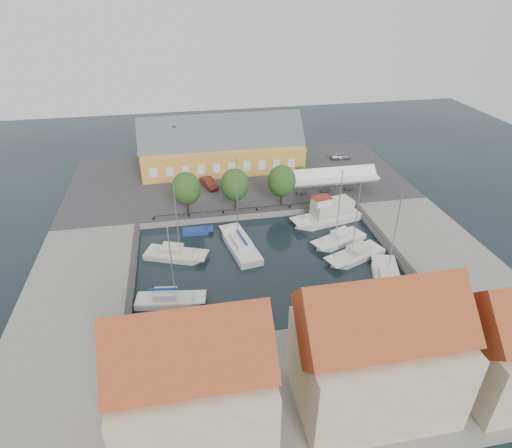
{
  "coord_description": "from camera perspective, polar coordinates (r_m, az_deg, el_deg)",
  "views": [
    {
      "loc": [
        -9.36,
        -44.02,
        31.24
      ],
      "look_at": [
        0.0,
        6.0,
        1.5
      ],
      "focal_mm": 30.0,
      "sensor_mm": 36.0,
      "label": 1
    }
  ],
  "objects": [
    {
      "name": "east_boat_c",
      "position": [
        52.53,
        17.13,
        -7.43
      ],
      "size": [
        5.66,
        9.81,
        11.96
      ],
      "color": "silver",
      "rests_on": "ground"
    },
    {
      "name": "warehouse",
      "position": [
        77.48,
        -5.01,
        9.94
      ],
      "size": [
        28.56,
        14.0,
        9.55
      ],
      "color": "#BF8C2E",
      "rests_on": "north_quay"
    },
    {
      "name": "launch_sw",
      "position": [
        44.88,
        -12.7,
        -14.61
      ],
      "size": [
        5.28,
        3.92,
        0.98
      ],
      "color": "silver",
      "rests_on": "ground"
    },
    {
      "name": "east_boat_b",
      "position": [
        56.08,
        13.17,
        -4.15
      ],
      "size": [
        8.6,
        5.5,
        11.3
      ],
      "color": "silver",
      "rests_on": "ground"
    },
    {
      "name": "ground",
      "position": [
        54.79,
        1.16,
        -4.47
      ],
      "size": [
        140.0,
        140.0,
        0.0
      ],
      "primitive_type": "plane",
      "color": "black",
      "rests_on": "ground"
    },
    {
      "name": "north_quay",
      "position": [
        74.33,
        -2.42,
        5.84
      ],
      "size": [
        56.0,
        26.0,
        1.0
      ],
      "primitive_type": "cube",
      "color": "#2D2D30",
      "rests_on": "ground"
    },
    {
      "name": "quay_edge_fittings",
      "position": [
        58.12,
        0.25,
        -0.98
      ],
      "size": [
        56.0,
        24.72,
        0.4
      ],
      "color": "#383533",
      "rests_on": "north_quay"
    },
    {
      "name": "center_sailboat",
      "position": [
        56.25,
        -2.07,
        -3.02
      ],
      "size": [
        4.62,
        10.12,
        13.36
      ],
      "color": "silver",
      "rests_on": "ground"
    },
    {
      "name": "east_quay",
      "position": [
        60.78,
        22.36,
        -2.63
      ],
      "size": [
        12.0,
        24.0,
        1.0
      ],
      "primitive_type": "cube",
      "color": "slate",
      "rests_on": "ground"
    },
    {
      "name": "trawler",
      "position": [
        63.03,
        9.64,
        1.18
      ],
      "size": [
        10.9,
        5.33,
        5.0
      ],
      "color": "silver",
      "rests_on": "ground"
    },
    {
      "name": "launch_nw",
      "position": [
        60.4,
        -7.84,
        -1.06
      ],
      "size": [
        4.37,
        1.85,
        0.88
      ],
      "color": "navy",
      "rests_on": "ground"
    },
    {
      "name": "tent_canopy",
      "position": [
        68.78,
        10.28,
        6.18
      ],
      "size": [
        14.0,
        4.0,
        2.83
      ],
      "color": "white",
      "rests_on": "north_quay"
    },
    {
      "name": "south_bank",
      "position": [
        39.53,
        7.74,
        -21.14
      ],
      "size": [
        56.0,
        14.0,
        1.0
      ],
      "primitive_type": "cube",
      "color": "slate",
      "rests_on": "ground"
    },
    {
      "name": "townhouses",
      "position": [
        34.72,
        12.71,
        -17.76
      ],
      "size": [
        36.3,
        8.5,
        12.0
      ],
      "color": "beige",
      "rests_on": "south_bank"
    },
    {
      "name": "quay_trees",
      "position": [
        62.35,
        -2.83,
        5.25
      ],
      "size": [
        18.2,
        4.2,
        6.3
      ],
      "color": "black",
      "rests_on": "north_quay"
    },
    {
      "name": "car_red",
      "position": [
        70.76,
        -6.3,
        5.47
      ],
      "size": [
        2.88,
        4.75,
        1.48
      ],
      "primitive_type": "imported",
      "rotation": [
        0.0,
        0.0,
        0.32
      ],
      "color": "maroon",
      "rests_on": "north_quay"
    },
    {
      "name": "west_boat_b",
      "position": [
        55.66,
        -10.79,
        -4.14
      ],
      "size": [
        8.41,
        5.45,
        11.04
      ],
      "color": "beige",
      "rests_on": "ground"
    },
    {
      "name": "west_boat_d",
      "position": [
        48.6,
        -11.53,
        -10.03
      ],
      "size": [
        7.95,
        3.4,
        10.45
      ],
      "color": "silver",
      "rests_on": "ground"
    },
    {
      "name": "east_boat_a",
      "position": [
        58.76,
        11.06,
        -2.15
      ],
      "size": [
        8.17,
        5.32,
        11.19
      ],
      "color": "silver",
      "rests_on": "ground"
    },
    {
      "name": "car_silver",
      "position": [
        83.25,
        11.22,
        8.89
      ],
      "size": [
        3.87,
        1.73,
        1.29
      ],
      "primitive_type": "imported",
      "rotation": [
        0.0,
        0.0,
        1.52
      ],
      "color": "#929599",
      "rests_on": "north_quay"
    },
    {
      "name": "west_quay",
      "position": [
        53.58,
        -22.29,
        -7.37
      ],
      "size": [
        12.0,
        24.0,
        1.0
      ],
      "primitive_type": "cube",
      "color": "slate",
      "rests_on": "ground"
    }
  ]
}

